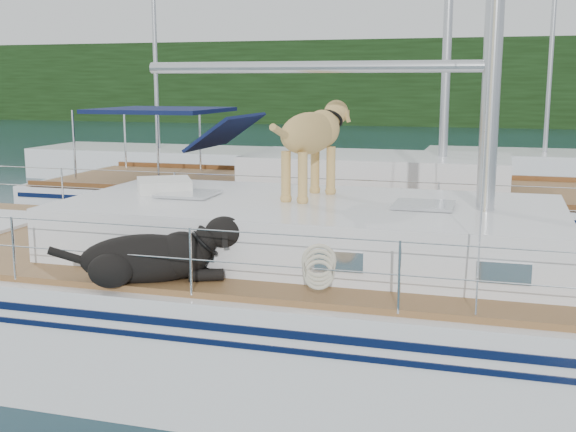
% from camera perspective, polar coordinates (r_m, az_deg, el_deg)
% --- Properties ---
extents(ground, '(120.00, 120.00, 0.00)m').
position_cam_1_polar(ground, '(8.38, -3.73, -10.88)').
color(ground, black).
rests_on(ground, ground).
extents(tree_line, '(90.00, 3.00, 6.00)m').
position_cam_1_polar(tree_line, '(52.38, 13.74, 10.18)').
color(tree_line, black).
rests_on(tree_line, ground).
extents(shore_bank, '(92.00, 1.00, 1.20)m').
position_cam_1_polar(shore_bank, '(53.64, 13.70, 7.62)').
color(shore_bank, '#595147').
rests_on(shore_bank, ground).
extents(main_sailboat, '(12.00, 3.98, 14.01)m').
position_cam_1_polar(main_sailboat, '(8.12, -3.18, -6.46)').
color(main_sailboat, white).
rests_on(main_sailboat, ground).
extents(neighbor_sailboat, '(11.00, 3.50, 13.30)m').
position_cam_1_polar(neighbor_sailboat, '(13.95, 2.54, 0.49)').
color(neighbor_sailboat, white).
rests_on(neighbor_sailboat, ground).
extents(bg_boat_west, '(8.00, 3.00, 11.65)m').
position_cam_1_polar(bg_boat_west, '(24.00, -10.17, 4.13)').
color(bg_boat_west, white).
rests_on(bg_boat_west, ground).
extents(bg_boat_center, '(7.20, 3.00, 11.65)m').
position_cam_1_polar(bg_boat_center, '(23.49, 19.55, 3.56)').
color(bg_boat_center, white).
rests_on(bg_boat_center, ground).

